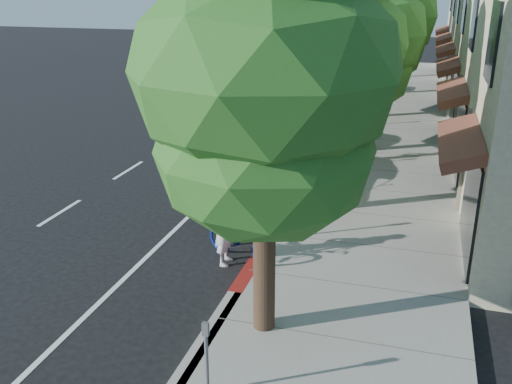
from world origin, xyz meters
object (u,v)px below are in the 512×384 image
at_px(street_tree_1, 328,49).
at_px(street_tree_4, 385,3).
at_px(street_tree_5, 392,2).
at_px(street_tree_0, 265,79).
at_px(street_tree_3, 374,17).
at_px(dark_sedan, 288,131).
at_px(dark_suv_far, 354,81).
at_px(pedestrian, 358,136).
at_px(bicycle, 242,239).
at_px(silver_suv, 268,165).
at_px(white_pickup, 319,86).
at_px(cyclist, 225,227).
at_px(street_tree_2, 357,36).

height_order(street_tree_1, street_tree_4, street_tree_4).
height_order(street_tree_4, street_tree_5, street_tree_4).
bearing_deg(street_tree_4, street_tree_0, -90.00).
bearing_deg(street_tree_3, street_tree_5, 90.00).
distance_m(dark_sedan, dark_suv_far, 12.31).
xyz_separation_m(dark_sedan, pedestrian, (2.68, -0.77, 0.21)).
height_order(dark_sedan, pedestrian, pedestrian).
bearing_deg(dark_suv_far, bicycle, -84.16).
height_order(silver_suv, white_pickup, white_pickup).
distance_m(cyclist, bicycle, 0.55).
bearing_deg(cyclist, pedestrian, -17.41).
height_order(street_tree_0, bicycle, street_tree_0).
bearing_deg(dark_suv_far, street_tree_4, 4.12).
distance_m(white_pickup, dark_suv_far, 3.08).
bearing_deg(pedestrian, dark_suv_far, -96.62).
bearing_deg(street_tree_1, street_tree_0, -90.00).
height_order(white_pickup, dark_suv_far, white_pickup).
xyz_separation_m(street_tree_0, street_tree_5, (-0.00, 30.00, 0.15)).
relative_size(street_tree_0, dark_suv_far, 1.62).
bearing_deg(street_tree_0, street_tree_5, 90.00).
xyz_separation_m(street_tree_0, street_tree_2, (-0.00, 12.00, -0.37)).
relative_size(bicycle, dark_sedan, 0.42).
xyz_separation_m(street_tree_0, street_tree_4, (-0.00, 24.00, 0.28)).
distance_m(street_tree_4, cyclist, 21.99).
bearing_deg(street_tree_5, cyclist, -93.32).
relative_size(cyclist, dark_suv_far, 0.39).
bearing_deg(street_tree_2, street_tree_4, 90.00).
distance_m(street_tree_1, dark_suv_far, 18.47).
relative_size(street_tree_4, pedestrian, 4.70).
distance_m(bicycle, pedestrian, 8.45).
bearing_deg(street_tree_2, street_tree_5, 90.00).
height_order(street_tree_0, street_tree_1, street_tree_0).
xyz_separation_m(street_tree_3, cyclist, (-1.60, -15.55, -3.71)).
bearing_deg(dark_suv_far, pedestrian, -76.75).
height_order(street_tree_0, street_tree_4, street_tree_4).
relative_size(street_tree_4, white_pickup, 1.33).
height_order(bicycle, silver_suv, silver_suv).
bearing_deg(street_tree_3, street_tree_0, -90.00).
bearing_deg(silver_suv, street_tree_1, -34.27).
distance_m(street_tree_0, cyclist, 4.79).
xyz_separation_m(cyclist, dark_suv_far, (0.20, 21.59, -0.12)).
distance_m(street_tree_0, pedestrian, 11.60).
distance_m(street_tree_2, street_tree_5, 18.01).
xyz_separation_m(street_tree_2, pedestrian, (0.36, -1.01, -3.33)).
xyz_separation_m(street_tree_4, dark_suv_far, (-1.40, 0.04, -4.20)).
relative_size(cyclist, pedestrian, 1.06).
relative_size(street_tree_0, street_tree_2, 1.04).
distance_m(street_tree_0, street_tree_3, 18.00).
bearing_deg(bicycle, street_tree_2, 16.08).
relative_size(street_tree_1, street_tree_3, 0.92).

